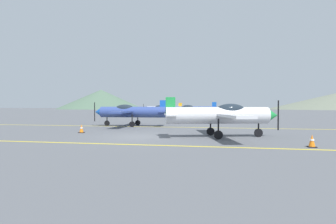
% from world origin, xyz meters
% --- Properties ---
extents(ground_plane, '(400.00, 400.00, 0.00)m').
position_xyz_m(ground_plane, '(0.00, 0.00, 0.00)').
color(ground_plane, '#54565B').
extents(apron_line_near, '(80.00, 0.16, 0.01)m').
position_xyz_m(apron_line_near, '(0.00, -3.29, 0.01)').
color(apron_line_near, yellow).
rests_on(apron_line_near, ground_plane).
extents(apron_line_far, '(80.00, 0.16, 0.01)m').
position_xyz_m(apron_line_far, '(0.00, 7.59, 0.01)').
color(apron_line_far, yellow).
rests_on(apron_line_far, ground_plane).
extents(airplane_near, '(7.06, 8.02, 2.41)m').
position_xyz_m(airplane_near, '(4.95, 0.65, 1.36)').
color(airplane_near, silver).
rests_on(airplane_near, ground_plane).
extents(airplane_mid, '(6.99, 8.05, 2.41)m').
position_xyz_m(airplane_mid, '(-3.31, 8.07, 1.36)').
color(airplane_mid, '#33478C').
rests_on(airplane_mid, ground_plane).
extents(airplane_far, '(7.01, 8.07, 2.41)m').
position_xyz_m(airplane_far, '(1.20, 20.87, 1.36)').
color(airplane_far, '#33478C').
rests_on(airplane_far, ground_plane).
extents(airplane_back, '(6.94, 8.01, 2.41)m').
position_xyz_m(airplane_back, '(-4.73, 29.96, 1.36)').
color(airplane_back, silver).
rests_on(airplane_back, ground_plane).
extents(car_sedan, '(3.34, 4.66, 1.62)m').
position_xyz_m(car_sedan, '(7.34, 30.31, 0.84)').
color(car_sedan, red).
rests_on(car_sedan, ground_plane).
extents(traffic_cone_front, '(0.36, 0.36, 0.59)m').
position_xyz_m(traffic_cone_front, '(-4.71, 1.56, 0.29)').
color(traffic_cone_front, black).
rests_on(traffic_cone_front, ground_plane).
extents(traffic_cone_side, '(0.36, 0.36, 0.59)m').
position_xyz_m(traffic_cone_side, '(8.95, -2.56, 0.29)').
color(traffic_cone_side, black).
rests_on(traffic_cone_side, ground_plane).
extents(hill_left, '(52.76, 52.76, 11.89)m').
position_xyz_m(hill_left, '(-65.92, 137.90, 5.95)').
color(hill_left, '#4C6651').
rests_on(hill_left, ground_plane).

